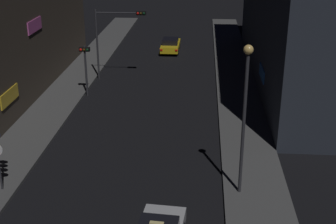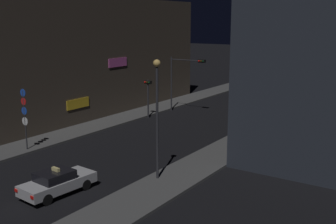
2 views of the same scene
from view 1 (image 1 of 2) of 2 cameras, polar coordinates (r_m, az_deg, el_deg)
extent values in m
cube|color=#4C4C4C|center=(40.05, -11.49, 3.29)|extent=(3.23, 58.14, 0.18)
cube|color=#4C4C4C|center=(38.69, 8.30, 2.85)|extent=(3.23, 58.14, 0.18)
cube|color=yellow|center=(32.03, -18.57, 1.80)|extent=(0.08, 2.80, 0.90)
cube|color=#D859B2|center=(36.41, -15.79, 10.02)|extent=(0.08, 2.80, 0.90)
cube|color=#282D38|center=(41.59, 18.77, 11.85)|extent=(11.35, 29.28, 12.23)
cube|color=#337FE5|center=(35.78, 11.26, 4.63)|extent=(0.08, 2.80, 0.90)
cube|color=yellow|center=(49.70, 0.31, 7.99)|extent=(1.84, 4.42, 0.60)
cube|color=black|center=(49.38, 0.29, 8.55)|extent=(1.60, 1.99, 0.50)
cube|color=red|center=(47.60, -0.81, 7.49)|extent=(0.24, 0.06, 0.16)
cube|color=red|center=(47.48, 1.01, 7.45)|extent=(0.24, 0.06, 0.16)
cylinder|color=black|center=(51.16, -0.47, 8.05)|extent=(0.23, 0.64, 0.64)
cylinder|color=black|center=(51.04, 1.34, 8.01)|extent=(0.23, 0.64, 0.64)
cylinder|color=black|center=(48.53, -0.77, 7.28)|extent=(0.23, 0.64, 0.64)
cylinder|color=black|center=(48.40, 1.13, 7.24)|extent=(0.23, 0.64, 0.64)
cylinder|color=#2D2D33|center=(40.58, -8.53, 7.99)|extent=(0.16, 0.16, 5.96)
cylinder|color=#2D2D33|center=(39.64, -6.03, 11.82)|extent=(3.78, 0.10, 0.10)
cube|color=black|center=(39.36, -3.27, 11.83)|extent=(0.80, 0.28, 0.32)
sphere|color=red|center=(39.22, -3.67, 11.79)|extent=(0.20, 0.20, 0.20)
sphere|color=#3F2D0C|center=(39.19, -3.30, 11.79)|extent=(0.20, 0.20, 0.20)
sphere|color=#0C3319|center=(39.15, -2.93, 11.79)|extent=(0.20, 0.20, 0.20)
cylinder|color=#2D2D33|center=(36.80, -9.86, 4.86)|extent=(0.16, 0.16, 3.97)
cube|color=black|center=(36.34, -10.04, 7.47)|extent=(0.80, 0.28, 0.32)
sphere|color=red|center=(36.23, -10.49, 7.40)|extent=(0.20, 0.20, 0.20)
sphere|color=#3F2D0C|center=(36.17, -10.11, 7.40)|extent=(0.20, 0.20, 0.20)
sphere|color=#0C3319|center=(36.11, -9.72, 7.40)|extent=(0.20, 0.20, 0.20)
cylinder|color=#2D2D33|center=(22.40, 9.09, -1.80)|extent=(0.16, 0.16, 6.97)
sphere|color=#F9C666|center=(21.20, 9.68, 7.42)|extent=(0.45, 0.45, 0.45)
camera|label=2|loc=(16.72, 90.03, -10.00)|focal=45.12mm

